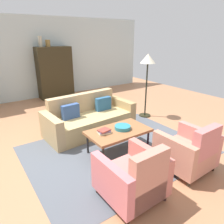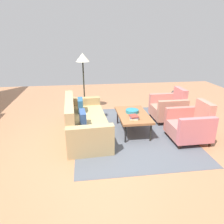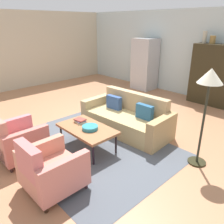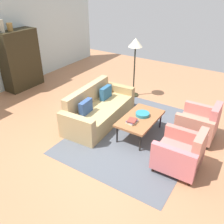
# 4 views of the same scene
# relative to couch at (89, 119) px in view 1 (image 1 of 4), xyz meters

# --- Properties ---
(ground_plane) EXTENTS (11.66, 11.66, 0.00)m
(ground_plane) POSITION_rel_couch_xyz_m (-0.50, -0.41, -0.29)
(ground_plane) COLOR #B47953
(wall_back) EXTENTS (9.72, 0.12, 2.80)m
(wall_back) POSITION_rel_couch_xyz_m (-0.50, 3.59, 1.11)
(wall_back) COLOR silver
(wall_back) RESTS_ON ground
(area_rug) EXTENTS (3.40, 2.60, 0.01)m
(area_rug) POSITION_rel_couch_xyz_m (0.01, -1.14, -0.28)
(area_rug) COLOR #555B64
(area_rug) RESTS_ON ground
(couch) EXTENTS (2.15, 1.02, 0.86)m
(couch) POSITION_rel_couch_xyz_m (0.00, 0.00, 0.00)
(couch) COLOR tan
(couch) RESTS_ON ground
(coffee_table) EXTENTS (1.20, 0.70, 0.45)m
(coffee_table) POSITION_rel_couch_xyz_m (0.01, -1.19, 0.13)
(coffee_table) COLOR black
(coffee_table) RESTS_ON ground
(armchair_left) EXTENTS (0.81, 0.81, 0.88)m
(armchair_left) POSITION_rel_couch_xyz_m (-0.59, -2.35, 0.06)
(armchair_left) COLOR #352118
(armchair_left) RESTS_ON ground
(armchair_right) EXTENTS (0.81, 0.81, 0.88)m
(armchair_right) POSITION_rel_couch_xyz_m (0.61, -2.35, 0.06)
(armchair_right) COLOR #2D1F1A
(armchair_right) RESTS_ON ground
(fruit_bowl) EXTENTS (0.31, 0.31, 0.07)m
(fruit_bowl) POSITION_rel_couch_xyz_m (0.10, -1.19, 0.20)
(fruit_bowl) COLOR teal
(fruit_bowl) RESTS_ON coffee_table
(book_stack) EXTENTS (0.26, 0.22, 0.07)m
(book_stack) POSITION_rel_couch_xyz_m (-0.29, -1.13, 0.20)
(book_stack) COLOR beige
(book_stack) RESTS_ON coffee_table
(cabinet) EXTENTS (1.20, 0.51, 1.80)m
(cabinet) POSITION_rel_couch_xyz_m (0.44, 3.24, 0.61)
(cabinet) COLOR #2E2716
(cabinet) RESTS_ON ground
(vase_tall) EXTENTS (0.12, 0.12, 0.34)m
(vase_tall) POSITION_rel_couch_xyz_m (0.04, 3.24, 1.68)
(vase_tall) COLOR #B6B19A
(vase_tall) RESTS_ON cabinet
(vase_round) EXTENTS (0.16, 0.16, 0.22)m
(vase_round) POSITION_rel_couch_xyz_m (0.29, 3.24, 1.62)
(vase_round) COLOR olive
(vase_round) RESTS_ON cabinet
(floor_lamp) EXTENTS (0.40, 0.40, 1.72)m
(floor_lamp) POSITION_rel_couch_xyz_m (1.78, -0.07, 1.16)
(floor_lamp) COLOR #292714
(floor_lamp) RESTS_ON ground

